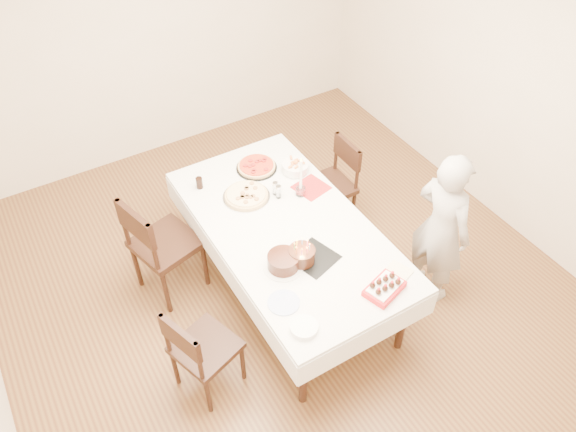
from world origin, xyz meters
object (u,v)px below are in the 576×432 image
dining_table (288,259)px  chair_left_savory (166,244)px  person (441,228)px  strawberry_box (385,288)px  cola_glass (199,183)px  chair_right_savory (328,187)px  pizza_pepperoni (257,166)px  taper_candle (301,177)px  pizza_white (246,195)px  pasta_bowl (295,167)px  chair_left_dessert (206,347)px  birthday_cake (302,252)px  layer_cake (283,262)px

dining_table → chair_left_savory: bearing=146.4°
person → strawberry_box: 0.84m
dining_table → cola_glass: bearing=117.3°
chair_right_savory → pizza_pepperoni: bearing=160.0°
person → cola_glass: bearing=39.8°
chair_right_savory → taper_candle: taper_candle is taller
chair_left_savory → pizza_white: chair_left_savory is taller
pasta_bowl → chair_right_savory: bearing=-3.6°
dining_table → cola_glass: cola_glass is taller
pizza_pepperoni → strawberry_box: 1.62m
person → pizza_white: bearing=40.9°
chair_left_dessert → person: (1.97, -0.14, 0.28)m
chair_left_savory → chair_left_dessert: chair_left_savory is taller
dining_table → pizza_pepperoni: 0.85m
dining_table → strawberry_box: 1.00m
chair_left_savory → strawberry_box: chair_left_savory is taller
dining_table → chair_left_savory: chair_left_savory is taller
birthday_cake → strawberry_box: (0.34, -0.52, -0.06)m
chair_right_savory → chair_left_dessert: chair_right_savory is taller
pizza_pepperoni → strawberry_box: size_ratio=1.25×
pizza_white → chair_left_dessert: bearing=-132.0°
pasta_bowl → taper_candle: (-0.12, -0.28, 0.14)m
cola_glass → birthday_cake: bearing=-75.4°
strawberry_box → layer_cake: bearing=131.8°
chair_right_savory → taper_candle: size_ratio=2.34×
pasta_bowl → strawberry_box: pasta_bowl is taller
chair_left_savory → strawberry_box: (1.06, -1.42, 0.28)m
person → taper_candle: 1.16m
chair_right_savory → birthday_cake: 1.28m
pizza_white → layer_cake: layer_cake is taller
pizza_white → pizza_pepperoni: bearing=48.7°
person → pizza_pepperoni: person is taller
chair_left_savory → cola_glass: size_ratio=9.96×
cola_glass → strawberry_box: size_ratio=0.36×
chair_right_savory → chair_left_savory: (-1.56, 0.03, 0.07)m
birthday_cake → taper_candle: bearing=58.7°
pasta_bowl → person: bearing=-60.9°
chair_right_savory → pizza_white: size_ratio=2.28×
pizza_white → birthday_cake: (0.02, -0.81, 0.08)m
pizza_pepperoni → chair_right_savory: bearing=-20.1°
chair_left_savory → strawberry_box: 1.80m
pasta_bowl → chair_left_savory: bearing=179.7°
dining_table → person: bearing=-30.2°
birthday_cake → strawberry_box: bearing=-56.8°
pizza_white → pizza_pepperoni: same height
dining_table → chair_right_savory: bearing=34.9°
chair_right_savory → layer_cake: size_ratio=3.02×
chair_left_dessert → pizza_white: size_ratio=2.24×
pizza_white → layer_cake: bearing=-98.8°
chair_left_dessert → person: person is taller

